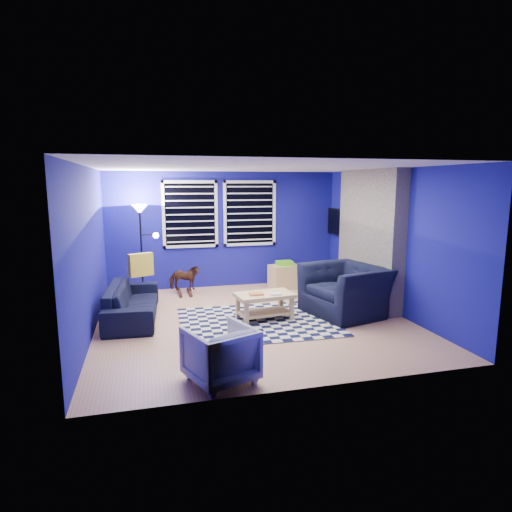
{
  "coord_description": "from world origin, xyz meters",
  "views": [
    {
      "loc": [
        -1.67,
        -6.65,
        2.24
      ],
      "look_at": [
        0.13,
        0.3,
        1.02
      ],
      "focal_mm": 30.0,
      "sensor_mm": 36.0,
      "label": 1
    }
  ],
  "objects_px": {
    "armchair_bent": "(220,354)",
    "sofa": "(133,302)",
    "coffee_table": "(265,301)",
    "cabinet": "(284,276)",
    "tv": "(338,222)",
    "armchair_big": "(345,290)",
    "floor_lamp": "(141,222)",
    "rocking_horse": "(184,278)"
  },
  "relations": [
    {
      "from": "tv",
      "to": "rocking_horse",
      "type": "distance_m",
      "value": 3.56
    },
    {
      "from": "tv",
      "to": "rocking_horse",
      "type": "bearing_deg",
      "value": -179.7
    },
    {
      "from": "tv",
      "to": "armchair_bent",
      "type": "height_order",
      "value": "tv"
    },
    {
      "from": "tv",
      "to": "armchair_big",
      "type": "relative_size",
      "value": 0.77
    },
    {
      "from": "tv",
      "to": "coffee_table",
      "type": "height_order",
      "value": "tv"
    },
    {
      "from": "cabinet",
      "to": "floor_lamp",
      "type": "distance_m",
      "value": 3.19
    },
    {
      "from": "armchair_big",
      "to": "armchair_bent",
      "type": "bearing_deg",
      "value": -65.8
    },
    {
      "from": "sofa",
      "to": "floor_lamp",
      "type": "height_order",
      "value": "floor_lamp"
    },
    {
      "from": "rocking_horse",
      "to": "coffee_table",
      "type": "xyz_separation_m",
      "value": [
        1.14,
        -2.03,
        -0.01
      ]
    },
    {
      "from": "sofa",
      "to": "cabinet",
      "type": "xyz_separation_m",
      "value": [
        3.13,
        1.38,
        -0.02
      ]
    },
    {
      "from": "sofa",
      "to": "cabinet",
      "type": "height_order",
      "value": "cabinet"
    },
    {
      "from": "tv",
      "to": "cabinet",
      "type": "relative_size",
      "value": 1.47
    },
    {
      "from": "armchair_bent",
      "to": "sofa",
      "type": "bearing_deg",
      "value": -89.49
    },
    {
      "from": "armchair_big",
      "to": "cabinet",
      "type": "bearing_deg",
      "value": 177.71
    },
    {
      "from": "armchair_big",
      "to": "armchair_bent",
      "type": "xyz_separation_m",
      "value": [
        -2.53,
        -2.01,
        -0.1
      ]
    },
    {
      "from": "sofa",
      "to": "cabinet",
      "type": "distance_m",
      "value": 3.41
    },
    {
      "from": "rocking_horse",
      "to": "coffee_table",
      "type": "bearing_deg",
      "value": -137.41
    },
    {
      "from": "rocking_horse",
      "to": "cabinet",
      "type": "bearing_deg",
      "value": -77.72
    },
    {
      "from": "rocking_horse",
      "to": "tv",
      "type": "bearing_deg",
      "value": -76.48
    },
    {
      "from": "sofa",
      "to": "floor_lamp",
      "type": "relative_size",
      "value": 1.07
    },
    {
      "from": "sofa",
      "to": "coffee_table",
      "type": "xyz_separation_m",
      "value": [
        2.12,
        -0.62,
        0.04
      ]
    },
    {
      "from": "coffee_table",
      "to": "armchair_bent",
      "type": "bearing_deg",
      "value": -118.15
    },
    {
      "from": "tv",
      "to": "floor_lamp",
      "type": "bearing_deg",
      "value": 179.67
    },
    {
      "from": "sofa",
      "to": "armchair_big",
      "type": "height_order",
      "value": "armchair_big"
    },
    {
      "from": "tv",
      "to": "sofa",
      "type": "height_order",
      "value": "tv"
    },
    {
      "from": "rocking_horse",
      "to": "armchair_big",
      "type": "bearing_deg",
      "value": -115.54
    },
    {
      "from": "tv",
      "to": "armchair_big",
      "type": "xyz_separation_m",
      "value": [
        -0.83,
        -2.08,
        -0.98
      ]
    },
    {
      "from": "sofa",
      "to": "armchair_bent",
      "type": "height_order",
      "value": "armchair_bent"
    },
    {
      "from": "armchair_bent",
      "to": "cabinet",
      "type": "bearing_deg",
      "value": -138.04
    },
    {
      "from": "tv",
      "to": "sofa",
      "type": "relative_size",
      "value": 0.51
    },
    {
      "from": "coffee_table",
      "to": "cabinet",
      "type": "bearing_deg",
      "value": 63.32
    },
    {
      "from": "armchair_big",
      "to": "coffee_table",
      "type": "relative_size",
      "value": 1.31
    },
    {
      "from": "cabinet",
      "to": "sofa",
      "type": "bearing_deg",
      "value": -167.35
    },
    {
      "from": "sofa",
      "to": "coffee_table",
      "type": "height_order",
      "value": "sofa"
    },
    {
      "from": "cabinet",
      "to": "floor_lamp",
      "type": "height_order",
      "value": "floor_lamp"
    },
    {
      "from": "armchair_big",
      "to": "armchair_bent",
      "type": "distance_m",
      "value": 3.23
    },
    {
      "from": "sofa",
      "to": "armchair_bent",
      "type": "xyz_separation_m",
      "value": [
        1.03,
        -2.66,
        0.04
      ]
    },
    {
      "from": "sofa",
      "to": "coffee_table",
      "type": "relative_size",
      "value": 1.98
    },
    {
      "from": "coffee_table",
      "to": "cabinet",
      "type": "height_order",
      "value": "cabinet"
    },
    {
      "from": "armchair_bent",
      "to": "rocking_horse",
      "type": "bearing_deg",
      "value": -109.97
    },
    {
      "from": "tv",
      "to": "floor_lamp",
      "type": "height_order",
      "value": "floor_lamp"
    },
    {
      "from": "tv",
      "to": "coffee_table",
      "type": "distance_m",
      "value": 3.23
    }
  ]
}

